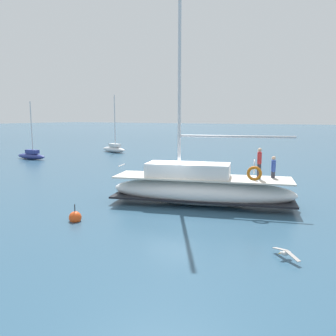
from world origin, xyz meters
TOP-DOWN VIEW (x-y plane):
  - ground_plane at (0.00, 0.00)m, footprint 400.00×400.00m
  - main_sailboat at (0.43, -1.31)m, footprint 4.88×9.89m
  - moored_sloop_far at (9.48, 22.55)m, footprint 1.04×3.93m
  - moored_cutter_right at (19.60, 19.15)m, footprint 2.23×4.59m
  - seagull at (-4.70, -6.58)m, footprint 0.91×1.03m
  - mooring_buoy at (-4.94, 2.34)m, footprint 0.55×0.55m

SIDE VIEW (x-z plane):
  - ground_plane at x=0.00m, z-range 0.00..0.00m
  - mooring_buoy at x=-4.94m, z-range -0.27..0.61m
  - seagull at x=-4.70m, z-range 0.12..0.30m
  - moored_sloop_far at x=9.48m, z-range -2.64..3.56m
  - moored_cutter_right at x=19.60m, z-range -3.14..4.17m
  - main_sailboat at x=0.43m, z-range -5.37..7.18m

